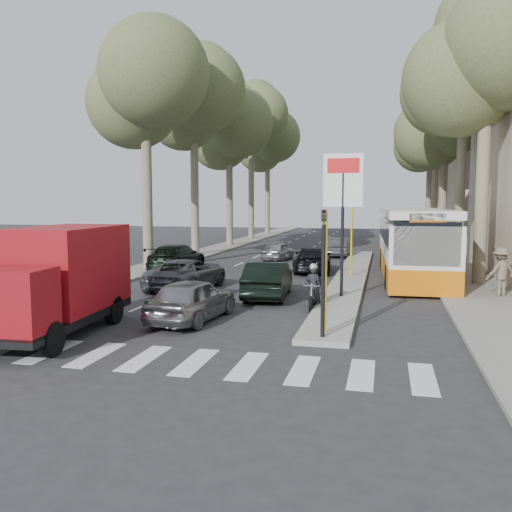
{
  "coord_description": "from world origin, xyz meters",
  "views": [
    {
      "loc": [
        4.82,
        -15.88,
        3.83
      ],
      "look_at": [
        -0.22,
        5.3,
        1.6
      ],
      "focal_mm": 38.0,
      "sensor_mm": 36.0,
      "label": 1
    }
  ],
  "objects_px": {
    "red_truck": "(58,278)",
    "city_bus": "(412,241)",
    "dark_hatchback": "(268,280)",
    "motorcycle": "(313,287)",
    "silver_hatchback": "(192,299)"
  },
  "relations": [
    {
      "from": "silver_hatchback",
      "to": "dark_hatchback",
      "type": "height_order",
      "value": "dark_hatchback"
    },
    {
      "from": "red_truck",
      "to": "silver_hatchback",
      "type": "bearing_deg",
      "value": 35.09
    },
    {
      "from": "city_bus",
      "to": "silver_hatchback",
      "type": "bearing_deg",
      "value": -123.0
    },
    {
      "from": "red_truck",
      "to": "city_bus",
      "type": "height_order",
      "value": "city_bus"
    },
    {
      "from": "silver_hatchback",
      "to": "dark_hatchback",
      "type": "relative_size",
      "value": 0.93
    },
    {
      "from": "red_truck",
      "to": "motorcycle",
      "type": "height_order",
      "value": "red_truck"
    },
    {
      "from": "silver_hatchback",
      "to": "city_bus",
      "type": "height_order",
      "value": "city_bus"
    },
    {
      "from": "red_truck",
      "to": "city_bus",
      "type": "relative_size",
      "value": 0.45
    },
    {
      "from": "red_truck",
      "to": "city_bus",
      "type": "distance_m",
      "value": 17.99
    },
    {
      "from": "red_truck",
      "to": "motorcycle",
      "type": "relative_size",
      "value": 3.07
    },
    {
      "from": "dark_hatchback",
      "to": "city_bus",
      "type": "relative_size",
      "value": 0.33
    },
    {
      "from": "silver_hatchback",
      "to": "motorcycle",
      "type": "height_order",
      "value": "motorcycle"
    },
    {
      "from": "silver_hatchback",
      "to": "dark_hatchback",
      "type": "xyz_separation_m",
      "value": [
        1.49,
        4.62,
        0.03
      ]
    },
    {
      "from": "city_bus",
      "to": "dark_hatchback",
      "type": "bearing_deg",
      "value": -129.69
    },
    {
      "from": "silver_hatchback",
      "to": "red_truck",
      "type": "height_order",
      "value": "red_truck"
    }
  ]
}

